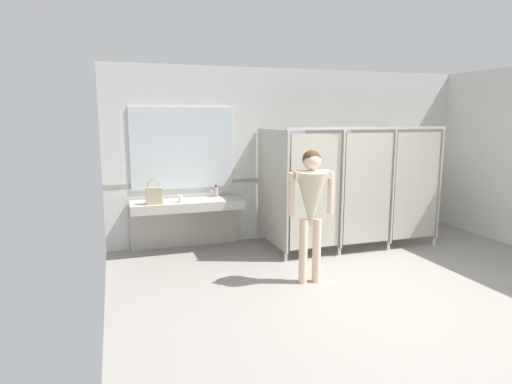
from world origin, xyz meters
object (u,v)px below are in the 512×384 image
at_px(soap_dispenser, 216,192).
at_px(paper_cup, 180,199).
at_px(person_standing, 311,200).
at_px(handbag, 154,195).

distance_m(soap_dispenser, paper_cup, 0.70).
distance_m(person_standing, paper_cup, 2.25).
xyz_separation_m(handbag, soap_dispenser, (1.03, 0.32, -0.06)).
relative_size(person_standing, paper_cup, 15.83).
xyz_separation_m(person_standing, handbag, (-1.79, 1.73, -0.13)).
bearing_deg(soap_dispenser, person_standing, -69.83).
relative_size(person_standing, handbag, 4.43).
height_order(handbag, soap_dispenser, handbag).
relative_size(handbag, paper_cup, 3.58).
bearing_deg(handbag, person_standing, -44.05).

